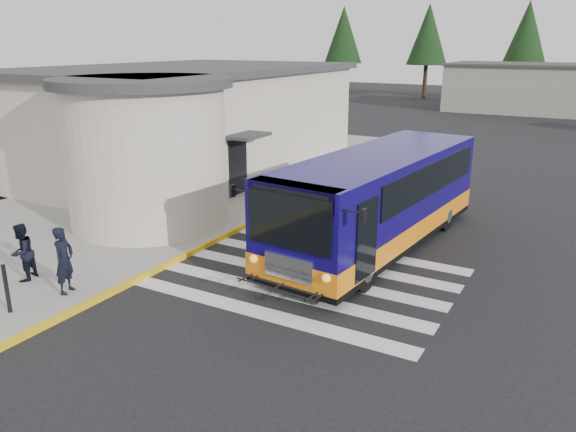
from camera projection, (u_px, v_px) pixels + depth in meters
The scene contains 9 objects.
ground at pixel (331, 269), 15.58m from camera, with size 140.00×140.00×0.00m, color black.
sidewalk at pixel (174, 193), 23.10m from camera, with size 10.00×34.00×0.15m, color gray.
curb_strip at pixel (278, 210), 20.78m from camera, with size 0.12×34.00×0.16m, color gold.
station_building at pixel (181, 121), 25.64m from camera, with size 12.70×18.70×4.80m.
crosswalk at pixel (301, 275), 15.15m from camera, with size 8.00×5.35×0.01m.
transit_bus at pixel (377, 203), 16.89m from camera, with size 4.06×10.44×2.89m.
pedestrian_a at pixel (64, 260), 13.55m from camera, with size 0.61×0.40×1.67m, color black.
pedestrian_b at pixel (22, 252), 14.29m from camera, with size 0.73×0.57×1.51m, color black.
bollard at pixel (7, 289), 12.61m from camera, with size 0.10×0.10×1.16m, color black.
Camera 1 is at (6.03, -13.17, 6.04)m, focal length 35.00 mm.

